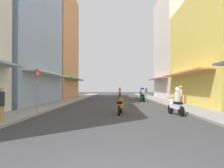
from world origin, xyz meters
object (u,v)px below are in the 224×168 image
motorbike_red (120,94)px  pedestrian_crossing (181,94)px  pedestrian_far (146,91)px  motorbike_black (141,94)px  motorbike_green (143,95)px  pedestrian_midway (0,105)px  motorbike_orange (120,106)px  street_sign_no_entry (37,85)px  motorbike_white (176,103)px

motorbike_red → pedestrian_crossing: (5.25, -11.83, 0.28)m
pedestrian_crossing → pedestrian_far: bearing=94.9°
motorbike_black → pedestrian_crossing: 10.66m
motorbike_green → pedestrian_far: (1.59, 9.32, 0.29)m
motorbike_black → pedestrian_midway: size_ratio=1.11×
pedestrian_far → motorbike_green: bearing=-99.7°
pedestrian_far → motorbike_red: bearing=-146.4°
motorbike_orange → street_sign_no_entry: street_sign_no_entry is taller
motorbike_red → pedestrian_far: bearing=33.6°
pedestrian_crossing → street_sign_no_entry: bearing=-143.0°
motorbike_orange → motorbike_white: 3.15m
pedestrian_midway → pedestrian_crossing: bearing=45.7°
motorbike_black → motorbike_orange: bearing=-100.0°
motorbike_red → pedestrian_far: size_ratio=1.02×
motorbike_orange → motorbike_white: motorbike_white is taller
motorbike_green → pedestrian_crossing: pedestrian_crossing is taller
motorbike_white → street_sign_no_entry: 7.91m
motorbike_white → motorbike_red: 19.79m
street_sign_no_entry → motorbike_green: bearing=60.1°
motorbike_black → motorbike_white: bearing=-90.0°
motorbike_black → pedestrian_crossing: pedestrian_crossing is taller
motorbike_white → motorbike_green: size_ratio=0.98×
pedestrian_far → pedestrian_crossing: bearing=-85.1°
motorbike_red → pedestrian_crossing: size_ratio=1.03×
motorbike_red → motorbike_green: (2.42, -6.66, 0.00)m
pedestrian_midway → motorbike_black: bearing=68.8°
motorbike_orange → pedestrian_crossing: pedestrian_crossing is taller
motorbike_orange → motorbike_red: (0.27, 19.15, 0.20)m
motorbike_white → street_sign_no_entry: bearing=179.7°
motorbike_orange → pedestrian_far: size_ratio=1.02×
pedestrian_crossing → street_sign_no_entry: (-10.25, -7.72, 0.73)m
motorbike_white → pedestrian_midway: bearing=-158.6°
motorbike_black → street_sign_no_entry: (-7.84, -18.10, 1.01)m
motorbike_orange → street_sign_no_entry: 4.90m
pedestrian_midway → street_sign_no_entry: (0.47, 3.29, 0.90)m
pedestrian_midway → pedestrian_crossing: 15.37m
pedestrian_far → pedestrian_midway: pedestrian_far is taller
street_sign_no_entry → motorbike_orange: bearing=4.8°
motorbike_white → street_sign_no_entry: street_sign_no_entry is taller
pedestrian_far → pedestrian_crossing: (1.24, -14.49, -0.01)m
motorbike_red → motorbike_green: size_ratio=1.00×
motorbike_red → motorbike_black: (2.84, -1.45, 0.00)m
motorbike_black → pedestrian_far: (1.17, 4.11, 0.29)m
motorbike_red → street_sign_no_entry: (-5.00, -19.55, 1.01)m
street_sign_no_entry → motorbike_white: bearing=-0.3°
motorbike_white → motorbike_black: (-0.01, 18.14, 0.00)m
pedestrian_far → street_sign_no_entry: size_ratio=0.67×
pedestrian_far → pedestrian_crossing: pedestrian_far is taller
motorbike_green → motorbike_black: same height
pedestrian_far → pedestrian_midway: (-9.49, -25.50, -0.18)m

